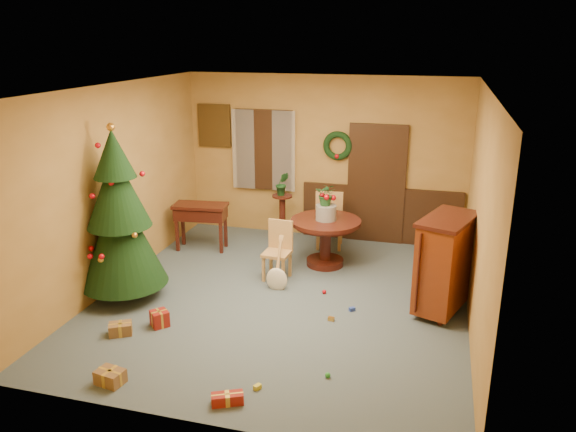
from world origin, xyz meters
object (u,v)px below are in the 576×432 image
(writing_desk, at_px, (201,215))
(chair_near, at_px, (278,248))
(sideboard, at_px, (445,262))
(christmas_tree, at_px, (119,218))
(dining_table, at_px, (326,233))

(writing_desk, bearing_deg, chair_near, -26.59)
(sideboard, bearing_deg, writing_desk, 162.31)
(christmas_tree, bearing_deg, chair_near, 32.59)
(writing_desk, xyz_separation_m, sideboard, (4.02, -1.28, 0.10))
(christmas_tree, xyz_separation_m, writing_desk, (0.28, 2.02, -0.56))
(chair_near, xyz_separation_m, sideboard, (2.41, -0.47, 0.23))
(christmas_tree, bearing_deg, dining_table, 37.02)
(dining_table, height_order, christmas_tree, christmas_tree)
(christmas_tree, height_order, sideboard, christmas_tree)
(chair_near, height_order, christmas_tree, christmas_tree)
(chair_near, bearing_deg, dining_table, 48.34)
(dining_table, relative_size, chair_near, 1.25)
(chair_near, bearing_deg, christmas_tree, -147.41)
(dining_table, bearing_deg, christmas_tree, -142.98)
(dining_table, bearing_deg, chair_near, -131.66)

